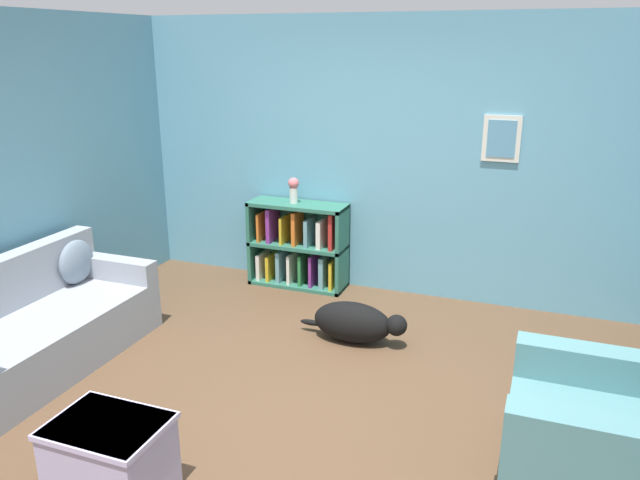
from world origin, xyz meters
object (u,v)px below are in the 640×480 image
bookshelf (299,246)px  coffee_table (111,459)px  vase (294,189)px  couch (38,327)px  dog (355,322)px  recliner_chair (615,435)px

bookshelf → coffee_table: bookshelf is taller
coffee_table → vase: 3.31m
couch → coffee_table: 1.80m
bookshelf → couch: bearing=-119.0°
dog → vase: size_ratio=3.73×
bookshelf → vase: (-0.05, -0.02, 0.59)m
recliner_chair → coffee_table: (-2.49, -1.01, -0.10)m
recliner_chair → dog: bearing=146.8°
recliner_chair → coffee_table: size_ratio=1.71×
vase → couch: bearing=-118.3°
bookshelf → recliner_chair: recliner_chair is taller
couch → dog: couch is taller
bookshelf → coffee_table: bearing=-85.4°
vase → coffee_table: bearing=-84.5°
dog → couch: bearing=-150.8°
coffee_table → dog: 2.31m
recliner_chair → vase: bearing=141.8°
couch → recliner_chair: size_ratio=1.78×
bookshelf → dog: bookshelf is taller
recliner_chair → coffee_table: bearing=-157.9°
dog → vase: vase is taller
coffee_table → vase: size_ratio=2.41×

